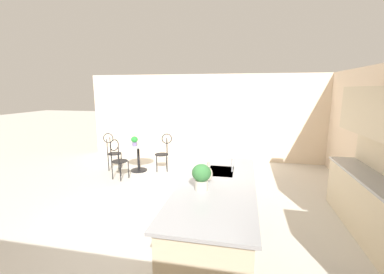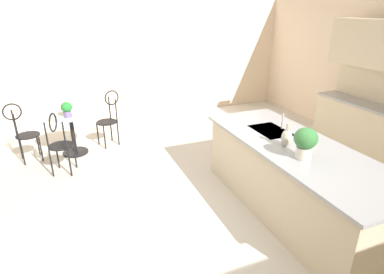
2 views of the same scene
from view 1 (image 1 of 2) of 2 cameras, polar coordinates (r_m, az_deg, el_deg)
The scene contains 12 objects.
ground_plane at distance 4.48m, azimuth -5.59°, elevation -19.20°, with size 40.00×40.00×0.00m, color beige.
wall_left_window at distance 8.09m, azimuth 3.26°, elevation 4.46°, with size 0.12×7.80×2.70m, color beige.
kitchen_island at distance 3.85m, azimuth 5.60°, elevation -16.68°, with size 2.80×1.06×0.92m.
back_counter_run at distance 4.88m, azimuth 36.05°, elevation -12.27°, with size 2.44×0.64×1.52m.
bistro_table at distance 7.11m, azimuth -12.04°, elevation -4.04°, with size 0.80×0.80×0.74m.
chair_near_window at distance 7.01m, azimuth -6.43°, elevation -3.03°, with size 0.48×0.52×1.04m.
chair_by_island at distance 6.53m, azimuth -16.43°, elevation -4.43°, with size 0.52×0.48×1.04m.
chair_toward_desk at distance 7.39m, azimuth -17.60°, elevation -2.75°, with size 0.45×0.51×1.04m.
sink_faucet at distance 4.13m, azimuth 9.08°, elevation -6.33°, with size 0.02×0.02×0.22m, color #B2B5BA.
potted_plant_on_table at distance 6.91m, azimuth -12.90°, elevation -0.76°, with size 0.18×0.18×0.26m.
potted_plant_counter_near at distance 3.33m, azimuth 2.16°, elevation -8.72°, with size 0.25×0.25×0.36m.
vase_on_counter at distance 3.68m, azimuth 3.70°, elevation -8.34°, with size 0.13×0.13×0.29m.
Camera 1 is at (3.70, 1.19, 2.23)m, focal length 23.56 mm.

